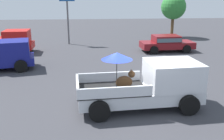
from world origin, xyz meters
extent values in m
plane|color=#38383D|center=(0.00, 0.00, 0.00)|extent=(80.00, 80.00, 0.00)
cylinder|color=black|center=(1.69, 1.08, 0.40)|extent=(0.82, 0.33, 0.80)
cylinder|color=black|center=(1.81, -0.87, 0.40)|extent=(0.82, 0.33, 0.80)
cylinder|color=black|center=(-1.81, 0.87, 0.40)|extent=(0.82, 0.33, 0.80)
cylinder|color=black|center=(-1.69, -1.08, 0.40)|extent=(0.82, 0.33, 0.80)
cube|color=silver|center=(0.00, 0.00, 0.57)|extent=(5.10, 2.10, 0.50)
cube|color=silver|center=(1.40, 0.09, 1.36)|extent=(2.21, 1.98, 1.08)
cube|color=#4C606B|center=(2.40, 0.15, 1.56)|extent=(0.16, 1.72, 0.64)
cube|color=black|center=(-1.15, -0.07, 0.85)|extent=(2.91, 2.01, 0.06)
cube|color=silver|center=(-1.20, 0.85, 1.08)|extent=(2.80, 0.27, 0.40)
cube|color=silver|center=(-1.09, -0.99, 1.08)|extent=(2.80, 0.27, 0.40)
cube|color=silver|center=(-2.50, -0.15, 1.08)|extent=(0.21, 1.84, 0.40)
ellipsoid|color=#472D19|center=(-0.64, -0.07, 1.14)|extent=(0.70, 0.36, 0.52)
sphere|color=#472D19|center=(-0.34, -0.06, 1.46)|extent=(0.30, 0.30, 0.28)
cone|color=#472D19|center=(-0.34, 0.02, 1.60)|extent=(0.10, 0.10, 0.12)
cone|color=#472D19|center=(-0.34, -0.13, 1.60)|extent=(0.10, 0.10, 0.12)
cylinder|color=black|center=(-0.93, 0.02, 1.49)|extent=(0.03, 0.03, 1.22)
cone|color=#1E33B7|center=(-0.93, 0.02, 2.20)|extent=(1.31, 1.31, 0.28)
cylinder|color=black|center=(-7.39, 12.15, 0.38)|extent=(0.77, 0.29, 0.76)
cylinder|color=black|center=(-7.31, 10.25, 0.38)|extent=(0.77, 0.29, 0.76)
cube|color=red|center=(-8.95, 11.13, 0.55)|extent=(4.88, 2.01, 0.50)
cube|color=red|center=(-7.75, 11.18, 1.30)|extent=(1.98, 1.88, 1.00)
cylinder|color=black|center=(-6.53, 7.36, 0.38)|extent=(0.80, 0.41, 0.76)
cylinder|color=black|center=(-6.13, 5.51, 0.38)|extent=(0.80, 0.41, 0.76)
cube|color=navy|center=(-6.72, 6.35, 1.30)|extent=(2.23, 2.16, 1.00)
cylinder|color=black|center=(5.70, 11.39, 0.33)|extent=(0.67, 0.25, 0.66)
cylinder|color=black|center=(5.78, 9.63, 0.33)|extent=(0.67, 0.25, 0.66)
cylinder|color=black|center=(3.00, 11.26, 0.33)|extent=(0.67, 0.25, 0.66)
cylinder|color=black|center=(3.09, 9.50, 0.33)|extent=(0.67, 0.25, 0.66)
cube|color=maroon|center=(4.39, 10.45, 0.55)|extent=(4.38, 1.96, 0.52)
cube|color=maroon|center=(4.29, 10.44, 1.05)|extent=(2.17, 1.70, 0.56)
cube|color=#4C606B|center=(4.29, 10.44, 1.05)|extent=(2.12, 1.78, 0.32)
cylinder|color=#59595B|center=(-3.91, 14.50, 1.97)|extent=(0.16, 0.16, 3.95)
cylinder|color=brown|center=(7.21, 17.77, 1.16)|extent=(0.32, 0.32, 2.31)
sphere|color=#2D7A33|center=(7.21, 17.77, 3.25)|extent=(2.67, 2.67, 2.67)
camera|label=1|loc=(-1.99, -9.51, 4.50)|focal=40.34mm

